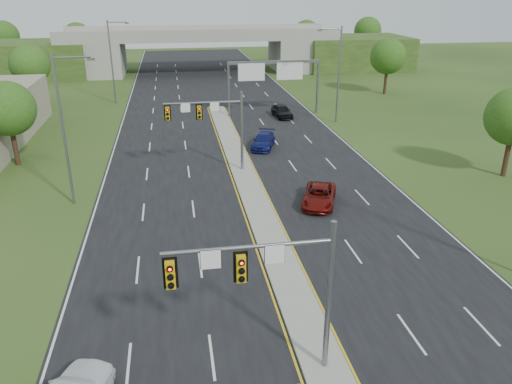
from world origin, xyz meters
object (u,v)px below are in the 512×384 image
(car_far_a, at_px, (319,196))
(car_far_b, at_px, (263,141))
(overpass, at_px, (201,53))
(car_far_c, at_px, (282,111))
(sign_gantry, at_px, (273,73))
(signal_mast_near, at_px, (274,280))
(signal_mast_far, at_px, (215,120))

(car_far_a, distance_m, car_far_b, 14.68)
(overpass, xyz_separation_m, car_far_a, (4.63, -63.24, -2.86))
(car_far_a, height_order, car_far_c, car_far_c)
(overpass, height_order, car_far_a, overpass)
(car_far_c, bearing_deg, car_far_a, -102.07)
(sign_gantry, height_order, car_far_b, sign_gantry)
(signal_mast_near, xyz_separation_m, car_far_a, (6.89, 16.83, -4.03))
(overpass, height_order, car_far_c, overpass)
(car_far_a, bearing_deg, overpass, 115.59)
(signal_mast_near, bearing_deg, signal_mast_far, 90.00)
(signal_mast_near, bearing_deg, overpass, 88.38)
(car_far_a, bearing_deg, car_far_b, 117.52)
(signal_mast_far, height_order, car_far_a, signal_mast_far)
(signal_mast_near, distance_m, sign_gantry, 45.88)
(car_far_b, xyz_separation_m, car_far_c, (4.53, 12.00, 0.07))
(signal_mast_near, distance_m, car_far_b, 32.13)
(car_far_a, bearing_deg, signal_mast_near, -90.86)
(sign_gantry, bearing_deg, car_far_b, -104.94)
(overpass, bearing_deg, sign_gantry, -79.21)
(sign_gantry, bearing_deg, signal_mast_near, -101.25)
(signal_mast_near, height_order, car_far_a, signal_mast_near)
(signal_mast_far, bearing_deg, sign_gantry, 65.89)
(signal_mast_far, relative_size, sign_gantry, 0.60)
(signal_mast_far, distance_m, car_far_b, 9.26)
(signal_mast_far, distance_m, sign_gantry, 21.91)
(car_far_b, bearing_deg, signal_mast_far, -109.79)
(car_far_a, bearing_deg, car_far_c, 105.04)
(overpass, height_order, car_far_b, overpass)
(signal_mast_near, bearing_deg, sign_gantry, 78.75)
(car_far_c, bearing_deg, signal_mast_far, -123.85)
(signal_mast_far, xyz_separation_m, car_far_a, (6.89, -8.17, -4.03))
(signal_mast_near, xyz_separation_m, car_far_b, (5.33, 31.43, -4.01))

